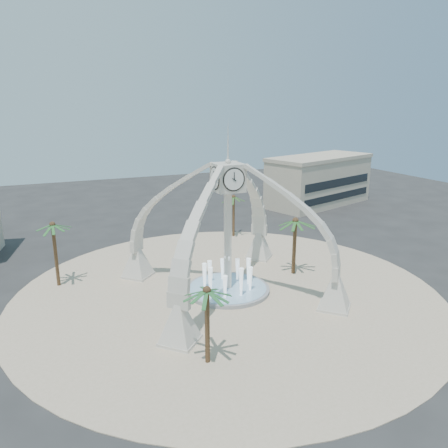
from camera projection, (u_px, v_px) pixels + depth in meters
name	position (u px, v px, depth m)	size (l,w,h in m)	color
ground	(228.00, 291.00, 41.86)	(140.00, 140.00, 0.00)	#282828
plaza	(228.00, 291.00, 41.85)	(40.00, 40.00, 0.06)	#C5AD93
clock_tower	(228.00, 226.00, 40.12)	(17.94, 17.94, 16.30)	beige
fountain	(228.00, 289.00, 41.78)	(8.00, 8.00, 3.62)	#969698
building_ne	(319.00, 180.00, 76.93)	(21.87, 14.17, 8.60)	#BFAF95
palm_east	(295.00, 221.00, 44.74)	(5.37, 5.37, 6.59)	brown
palm_west	(53.00, 226.00, 41.53)	(3.93, 3.93, 6.96)	brown
palm_north	(234.00, 197.00, 57.73)	(3.56, 3.56, 6.12)	brown
palm_south	(207.00, 291.00, 28.97)	(3.83, 3.83, 6.13)	brown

